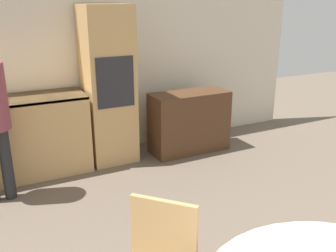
# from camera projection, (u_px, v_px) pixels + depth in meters

# --- Properties ---
(wall_back) EXTENTS (6.49, 0.05, 2.60)m
(wall_back) POSITION_uv_depth(u_px,v_px,m) (83.00, 57.00, 4.74)
(wall_back) COLOR silver
(wall_back) RESTS_ON ground_plane
(oven_unit) EXTENTS (0.57, 0.59, 1.94)m
(oven_unit) POSITION_uv_depth(u_px,v_px,m) (108.00, 86.00, 4.65)
(oven_unit) COLOR tan
(oven_unit) RESTS_ON ground_plane
(sideboard) EXTENTS (1.06, 0.45, 0.82)m
(sideboard) POSITION_uv_depth(u_px,v_px,m) (189.00, 122.00, 5.08)
(sideboard) COLOR #51331E
(sideboard) RESTS_ON ground_plane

